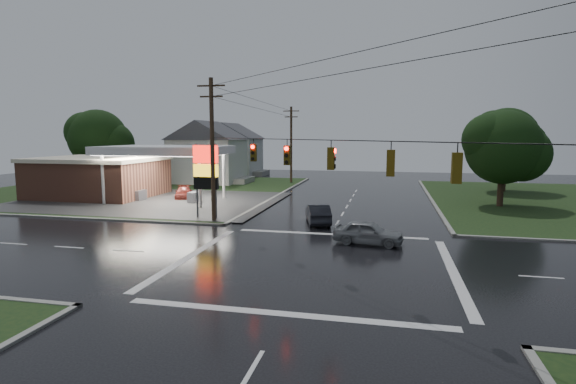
% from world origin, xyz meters
% --- Properties ---
extents(ground, '(120.00, 120.00, 0.00)m').
position_xyz_m(ground, '(0.00, 0.00, 0.00)').
color(ground, black).
rests_on(ground, ground).
extents(grass_nw, '(36.00, 36.00, 0.08)m').
position_xyz_m(grass_nw, '(-26.00, 26.00, 0.04)').
color(grass_nw, black).
rests_on(grass_nw, ground).
extents(gas_station, '(26.20, 18.00, 5.60)m').
position_xyz_m(gas_station, '(-25.68, 19.70, 2.55)').
color(gas_station, '#2D2D2D').
rests_on(gas_station, ground).
extents(pylon_sign, '(2.00, 0.35, 6.00)m').
position_xyz_m(pylon_sign, '(-10.50, 10.50, 4.01)').
color(pylon_sign, '#59595E').
rests_on(pylon_sign, ground).
extents(utility_pole_nw, '(2.20, 0.32, 11.00)m').
position_xyz_m(utility_pole_nw, '(-9.50, 9.50, 5.72)').
color(utility_pole_nw, '#382619').
rests_on(utility_pole_nw, ground).
extents(utility_pole_n, '(2.20, 0.32, 10.50)m').
position_xyz_m(utility_pole_n, '(-9.50, 38.00, 5.47)').
color(utility_pole_n, '#382619').
rests_on(utility_pole_n, ground).
extents(traffic_signals, '(26.87, 26.87, 1.47)m').
position_xyz_m(traffic_signals, '(0.02, -0.02, 6.48)').
color(traffic_signals, black).
rests_on(traffic_signals, ground).
extents(house_near, '(11.05, 8.48, 8.60)m').
position_xyz_m(house_near, '(-20.95, 36.00, 4.41)').
color(house_near, silver).
rests_on(house_near, ground).
extents(house_far, '(11.05, 8.48, 8.60)m').
position_xyz_m(house_far, '(-21.95, 48.00, 4.41)').
color(house_far, silver).
rests_on(house_far, ground).
extents(tree_nw_behind, '(8.93, 7.60, 10.00)m').
position_xyz_m(tree_nw_behind, '(-33.84, 29.99, 6.18)').
color(tree_nw_behind, black).
rests_on(tree_nw_behind, ground).
extents(tree_ne_near, '(7.99, 6.80, 8.98)m').
position_xyz_m(tree_ne_near, '(14.14, 21.99, 5.56)').
color(tree_ne_near, black).
rests_on(tree_ne_near, ground).
extents(tree_ne_far, '(8.46, 7.20, 9.80)m').
position_xyz_m(tree_ne_far, '(17.15, 33.99, 6.18)').
color(tree_ne_far, black).
rests_on(tree_ne_far, ground).
extents(car_north, '(2.72, 4.79, 1.49)m').
position_xyz_m(car_north, '(-1.44, 10.55, 0.75)').
color(car_north, black).
rests_on(car_north, ground).
extents(car_crossing, '(4.50, 2.28, 1.47)m').
position_xyz_m(car_crossing, '(2.59, 4.78, 0.73)').
color(car_crossing, gray).
rests_on(car_crossing, ground).
extents(car_pump, '(3.25, 4.57, 1.23)m').
position_xyz_m(car_pump, '(-17.45, 20.73, 0.61)').
color(car_pump, '#561913').
rests_on(car_pump, ground).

